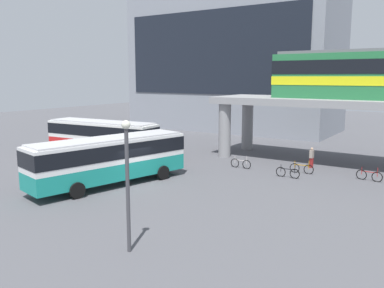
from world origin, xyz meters
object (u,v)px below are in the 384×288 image
object	(u,v)px
station_building	(234,61)
bus_secondary	(102,134)
bicycle_orange	(302,169)
pedestrian_walking_across	(311,158)
bicycle_red	(369,176)
bus_main	(110,156)
bicycle_silver	(241,164)
bicycle_black	(288,173)

from	to	relation	value
station_building	bus_secondary	xyz separation A→B (m)	(-0.54, -24.68, -7.28)
bicycle_orange	station_building	bearing A→B (deg)	128.54
pedestrian_walking_across	bicycle_red	bearing A→B (deg)	-21.98
pedestrian_walking_across	bicycle_orange	bearing A→B (deg)	-90.78
bus_main	bicycle_silver	size ratio (longest dim) A/B	6.33
bicycle_orange	bicycle_black	bearing A→B (deg)	-102.65
station_building	bus_main	world-z (taller)	station_building
station_building	bicycle_orange	distance (m)	28.61
bicycle_silver	bicycle_orange	world-z (taller)	same
station_building	bicycle_red	distance (m)	31.32
bicycle_silver	pedestrian_walking_across	xyz separation A→B (m)	(4.66, 3.22, 0.40)
bicycle_black	bicycle_orange	size ratio (longest dim) A/B	1.00
station_building	bicycle_silver	distance (m)	26.90
bicycle_red	pedestrian_walking_across	bearing A→B (deg)	158.02
bicycle_black	bicycle_red	bearing A→B (deg)	23.96
bus_main	bus_secondary	size ratio (longest dim) A/B	1.01
bus_main	pedestrian_walking_across	xyz separation A→B (m)	(9.66, 12.65, -1.23)
bicycle_black	station_building	bearing A→B (deg)	125.57
bicycle_orange	bicycle_red	xyz separation A→B (m)	(4.67, 0.42, 0.00)
bus_main	bicycle_black	xyz separation A→B (m)	(9.21, 8.52, -1.63)
station_building	bicycle_silver	size ratio (longest dim) A/B	15.50
bus_main	bicycle_orange	bearing A→B (deg)	47.11
bus_main	pedestrian_walking_across	distance (m)	15.96
pedestrian_walking_across	bicycle_black	bearing A→B (deg)	-96.15
station_building	bicycle_silver	xyz separation A→B (m)	(12.32, -22.19, -8.91)
station_building	pedestrian_walking_across	size ratio (longest dim) A/B	17.01
bicycle_black	pedestrian_walking_across	world-z (taller)	pedestrian_walking_across
bicycle_black	bicycle_silver	size ratio (longest dim) A/B	1.00
bus_secondary	pedestrian_walking_across	size ratio (longest dim) A/B	6.86
bicycle_orange	bus_main	bearing A→B (deg)	-132.89
bicycle_silver	bicycle_orange	xyz separation A→B (m)	(4.62, 0.93, 0.00)
station_building	bus_main	xyz separation A→B (m)	(7.32, -31.63, -7.28)
station_building	pedestrian_walking_across	xyz separation A→B (m)	(16.97, -18.98, -8.50)
bicycle_silver	bicycle_red	size ratio (longest dim) A/B	1.00
bus_main	bicycle_black	bearing A→B (deg)	42.76
bicycle_red	pedestrian_walking_across	world-z (taller)	pedestrian_walking_across
station_building	bus_main	distance (m)	33.27
station_building	bicycle_red	world-z (taller)	station_building
bus_secondary	bicycle_black	world-z (taller)	bus_secondary
bus_main	bicycle_black	size ratio (longest dim) A/B	6.33
bus_secondary	bicycle_orange	bearing A→B (deg)	11.05
bicycle_orange	pedestrian_walking_across	distance (m)	2.32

